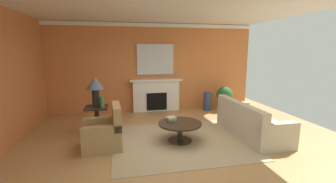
{
  "coord_description": "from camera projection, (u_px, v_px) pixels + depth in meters",
  "views": [
    {
      "loc": [
        -1.02,
        -4.86,
        2.1
      ],
      "look_at": [
        0.22,
        1.06,
        1.0
      ],
      "focal_mm": 24.4,
      "sensor_mm": 36.0,
      "label": 1
    }
  ],
  "objects": [
    {
      "name": "side_table",
      "position": [
        97.0,
        118.0,
        5.78
      ],
      "size": [
        0.56,
        0.56,
        0.7
      ],
      "color": "#2D2319",
      "rests_on": "ground_plane"
    },
    {
      "name": "ceiling_panel",
      "position": [
        165.0,
        7.0,
        5.01
      ],
      "size": [
        7.38,
        6.64,
        0.06
      ],
      "primitive_type": "cube",
      "color": "white"
    },
    {
      "name": "book_art_folio",
      "position": [
        171.0,
        118.0,
        5.36
      ],
      "size": [
        0.25,
        0.25,
        0.05
      ],
      "primitive_type": "cube",
      "rotation": [
        0.0,
        0.0,
        0.28
      ],
      "color": "tan",
      "rests_on": "coffee_table"
    },
    {
      "name": "armchair_near_window",
      "position": [
        104.0,
        134.0,
        4.92
      ],
      "size": [
        0.85,
        0.85,
        0.95
      ],
      "color": "#9E7A4C",
      "rests_on": "ground_plane"
    },
    {
      "name": "ground_plane",
      "position": [
        168.0,
        142.0,
        5.26
      ],
      "size": [
        8.82,
        8.82,
        0.0
      ],
      "primitive_type": "plane",
      "color": "tan"
    },
    {
      "name": "crown_moulding",
      "position": [
        150.0,
        25.0,
        7.62
      ],
      "size": [
        7.38,
        0.08,
        0.12
      ],
      "primitive_type": "cube",
      "color": "white"
    },
    {
      "name": "vase_tall_corner",
      "position": [
        207.0,
        101.0,
        8.07
      ],
      "size": [
        0.26,
        0.26,
        0.64
      ],
      "primitive_type": "cylinder",
      "color": "navy",
      "rests_on": "ground_plane"
    },
    {
      "name": "table_lamp",
      "position": [
        95.0,
        86.0,
        5.64
      ],
      "size": [
        0.44,
        0.44,
        0.75
      ],
      "color": "black",
      "rests_on": "side_table"
    },
    {
      "name": "vase_on_side_table",
      "position": [
        102.0,
        102.0,
        5.62
      ],
      "size": [
        0.1,
        0.1,
        0.28
      ],
      "primitive_type": "cylinder",
      "color": "#33703D",
      "rests_on": "side_table"
    },
    {
      "name": "potted_plant",
      "position": [
        224.0,
        96.0,
        8.06
      ],
      "size": [
        0.56,
        0.56,
        0.83
      ],
      "color": "#333333",
      "rests_on": "ground_plane"
    },
    {
      "name": "coffee_table",
      "position": [
        180.0,
        127.0,
        5.28
      ],
      "size": [
        1.0,
        1.0,
        0.45
      ],
      "color": "#2D2319",
      "rests_on": "ground_plane"
    },
    {
      "name": "mantel_mirror",
      "position": [
        155.0,
        59.0,
        7.85
      ],
      "size": [
        1.26,
        0.04,
        1.04
      ],
      "primitive_type": "cube",
      "color": "silver"
    },
    {
      "name": "wall_fireplace",
      "position": [
        150.0,
        67.0,
        7.96
      ],
      "size": [
        7.38,
        0.12,
        3.01
      ],
      "primitive_type": "cube",
      "color": "#CC723D",
      "rests_on": "ground_plane"
    },
    {
      "name": "area_rug",
      "position": [
        180.0,
        141.0,
        5.33
      ],
      "size": [
        3.05,
        2.68,
        0.01
      ],
      "primitive_type": "cube",
      "color": "tan",
      "rests_on": "ground_plane"
    },
    {
      "name": "fireplace",
      "position": [
        156.0,
        96.0,
        7.96
      ],
      "size": [
        1.8,
        0.35,
        1.12
      ],
      "color": "white",
      "rests_on": "ground_plane"
    },
    {
      "name": "book_red_cover",
      "position": [
        172.0,
        120.0,
        5.38
      ],
      "size": [
        0.22,
        0.16,
        0.05
      ],
      "primitive_type": "cube",
      "rotation": [
        0.0,
        0.0,
        0.11
      ],
      "color": "tan",
      "rests_on": "coffee_table"
    },
    {
      "name": "sofa",
      "position": [
        250.0,
        124.0,
        5.66
      ],
      "size": [
        0.91,
        2.1,
        0.85
      ],
      "color": "#BCB299",
      "rests_on": "ground_plane"
    }
  ]
}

